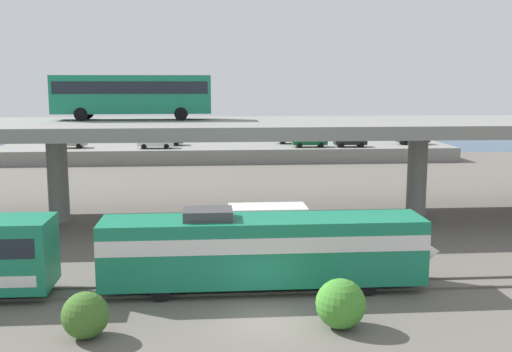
{
  "coord_description": "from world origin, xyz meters",
  "views": [
    {
      "loc": [
        -2.49,
        -25.2,
        10.44
      ],
      "look_at": [
        1.07,
        19.78,
        3.28
      ],
      "focal_mm": 42.57,
      "sensor_mm": 36.0,
      "label": 1
    }
  ],
  "objects": [
    {
      "name": "harbor_water",
      "position": [
        0.0,
        78.0,
        0.0
      ],
      "size": [
        140.0,
        36.0,
        0.01
      ],
      "primitive_type": "cube",
      "color": "navy",
      "rests_on": "ground_plane"
    },
    {
      "name": "highway_overpass",
      "position": [
        0.0,
        20.0,
        6.75
      ],
      "size": [
        96.0,
        12.43,
        7.4
      ],
      "color": "gray",
      "rests_on": "ground_plane"
    },
    {
      "name": "parked_car_0",
      "position": [
        -9.25,
        52.77,
        2.57
      ],
      "size": [
        4.54,
        1.83,
        1.5
      ],
      "color": "silver",
      "rests_on": "pier_parking_lot"
    },
    {
      "name": "train_locomotive",
      "position": [
        0.98,
        4.0,
        2.19
      ],
      "size": [
        17.09,
        3.04,
        4.18
      ],
      "color": "#197A56",
      "rests_on": "ground_plane"
    },
    {
      "name": "parked_car_4",
      "position": [
        -20.4,
        54.06,
        2.57
      ],
      "size": [
        4.48,
        1.83,
        1.5
      ],
      "color": "#9E998C",
      "rests_on": "pier_parking_lot"
    },
    {
      "name": "parked_car_6",
      "position": [
        25.21,
        54.94,
        2.57
      ],
      "size": [
        4.22,
        1.91,
        1.5
      ],
      "color": "black",
      "rests_on": "pier_parking_lot"
    },
    {
      "name": "parked_car_5",
      "position": [
        -8.17,
        56.33,
        2.57
      ],
      "size": [
        4.6,
        1.94,
        1.5
      ],
      "color": "navy",
      "rests_on": "pier_parking_lot"
    },
    {
      "name": "shrub_right",
      "position": [
        3.02,
        -1.05,
        1.07
      ],
      "size": [
        2.14,
        2.14,
        2.14
      ],
      "primitive_type": "sphere",
      "color": "#40892D",
      "rests_on": "ground_plane"
    },
    {
      "name": "parked_car_2",
      "position": [
        15.97,
        52.44,
        2.57
      ],
      "size": [
        4.15,
        1.96,
        1.5
      ],
      "color": "black",
      "rests_on": "pier_parking_lot"
    },
    {
      "name": "shrub_left",
      "position": [
        -7.57,
        -1.22,
        0.96
      ],
      "size": [
        1.93,
        1.93,
        1.93
      ],
      "primitive_type": "sphere",
      "color": "#3B6726",
      "rests_on": "ground_plane"
    },
    {
      "name": "service_truck_west",
      "position": [
        1.86,
        9.9,
        1.64
      ],
      "size": [
        6.8,
        2.46,
        3.04
      ],
      "color": "#B7B7BC",
      "rests_on": "ground_plane"
    },
    {
      "name": "ground_plane",
      "position": [
        0.0,
        0.0,
        0.0
      ],
      "size": [
        260.0,
        260.0,
        0.0
      ],
      "primitive_type": "plane",
      "color": "#605B54"
    },
    {
      "name": "parked_car_1",
      "position": [
        10.73,
        52.66,
        2.57
      ],
      "size": [
        4.48,
        1.9,
        1.5
      ],
      "rotation": [
        0.0,
        0.0,
        3.14
      ],
      "color": "#0C4C26",
      "rests_on": "pier_parking_lot"
    },
    {
      "name": "parked_car_3",
      "position": [
        8.92,
        57.22,
        2.57
      ],
      "size": [
        4.18,
        1.85,
        1.5
      ],
      "color": "#515459",
      "rests_on": "pier_parking_lot"
    },
    {
      "name": "rail_strip_near",
      "position": [
        0.0,
        3.26,
        0.06
      ],
      "size": [
        110.0,
        0.12,
        0.12
      ],
      "primitive_type": "cube",
      "color": "#59544C",
      "rests_on": "ground_plane"
    },
    {
      "name": "pier_parking_lot",
      "position": [
        0.0,
        55.0,
        0.9
      ],
      "size": [
        59.73,
        10.26,
        1.8
      ],
      "primitive_type": "cube",
      "color": "gray",
      "rests_on": "ground_plane"
    },
    {
      "name": "rail_strip_far",
      "position": [
        0.0,
        4.74,
        0.06
      ],
      "size": [
        110.0,
        0.12,
        0.12
      ],
      "primitive_type": "cube",
      "color": "#59544C",
      "rests_on": "ground_plane"
    },
    {
      "name": "transit_bus_on_overpass",
      "position": [
        -8.26,
        22.33,
        9.46
      ],
      "size": [
        12.0,
        2.68,
        3.4
      ],
      "rotation": [
        0.0,
        0.0,
        3.14
      ],
      "color": "#197A56",
      "rests_on": "highway_overpass"
    }
  ]
}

